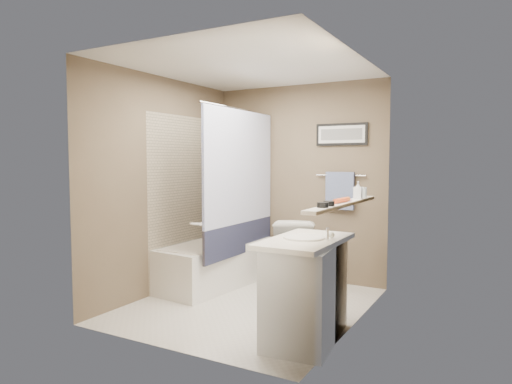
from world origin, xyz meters
The scene contains 34 objects.
ground centered at (0.00, 0.00, 0.00)m, with size 2.50×2.50×0.00m, color silver.
ceiling centered at (0.00, 0.00, 2.38)m, with size 2.20×2.50×0.04m, color white.
wall_back centered at (0.00, 1.23, 1.20)m, with size 2.20×0.04×2.40m, color brown.
wall_front centered at (0.00, -1.23, 1.20)m, with size 2.20×0.04×2.40m, color brown.
wall_left centered at (-1.08, 0.00, 1.20)m, with size 0.04×2.50×2.40m, color brown.
wall_right centered at (1.08, 0.00, 1.20)m, with size 0.04×2.50×2.40m, color brown.
tile_surround centered at (-1.09, 0.50, 1.00)m, with size 0.02×1.55×2.00m, color tan.
curtain_rod centered at (-0.40, 0.50, 2.05)m, with size 0.02×0.02×1.55m, color silver.
curtain_upper centered at (-0.40, 0.50, 1.40)m, with size 0.03×1.45×1.28m, color white.
curtain_lower centered at (-0.40, 0.50, 0.58)m, with size 0.03×1.45×0.36m, color #242844.
mirror centered at (1.09, -0.15, 1.62)m, with size 0.02×1.60×1.00m, color silver.
shelf centered at (1.04, -0.15, 1.10)m, with size 0.12×1.60×0.03m, color silver.
towel_bar centered at (0.55, 1.22, 1.30)m, with size 0.02×0.02×0.60m, color silver.
towel centered at (0.55, 1.20, 1.12)m, with size 0.34×0.05×0.44m, color #8B9ECB.
art_frame centered at (0.55, 1.23, 1.78)m, with size 0.62×0.03×0.26m, color black.
art_mat centered at (0.55, 1.22, 1.78)m, with size 0.56×0.00×0.20m, color white.
art_image centered at (0.55, 1.22, 1.78)m, with size 0.50×0.00×0.13m, color #595959.
door centered at (0.55, -1.24, 1.00)m, with size 0.80×0.02×2.00m, color silver.
door_handle centered at (0.22, -1.19, 1.00)m, with size 0.02×0.02×0.10m, color silver.
bathtub centered at (-0.75, 0.46, 0.25)m, with size 0.70×1.50×0.50m, color white.
tub_rim centered at (-0.75, 0.46, 0.50)m, with size 0.56×1.36×0.02m, color white.
toilet centered at (0.14, 0.89, 0.40)m, with size 0.45×0.79×0.81m, color silver.
vanity centered at (0.85, -0.54, 0.40)m, with size 0.50×0.90×0.80m, color silver.
countertop centered at (0.84, -0.54, 0.82)m, with size 0.54×0.96×0.04m, color silver.
sink_basin centered at (0.83, -0.54, 0.85)m, with size 0.34×0.34×0.01m, color white.
faucet_spout centered at (1.03, -0.54, 0.89)m, with size 0.02×0.02×0.10m, color white.
faucet_knob centered at (1.03, -0.44, 0.87)m, with size 0.05×0.05×0.05m, color white.
candle_bowl_near centered at (1.04, -0.66, 1.14)m, with size 0.09×0.09×0.04m, color black.
candle_bowl_far centered at (1.04, -0.53, 1.14)m, with size 0.09×0.09×0.04m, color black.
hair_brush_front centered at (1.04, -0.25, 1.14)m, with size 0.04×0.04×0.22m, color #D5491E.
hair_brush_back centered at (1.04, -0.16, 1.14)m, with size 0.04×0.04×0.22m, color #C8571C.
pink_comb centered at (1.04, -0.01, 1.12)m, with size 0.03×0.16×0.01m, color pink.
glass_jar centered at (1.04, 0.43, 1.17)m, with size 0.08×0.08×0.10m, color silver.
soap_bottle centered at (1.04, 0.27, 1.20)m, with size 0.07×0.08×0.16m, color #999999.
Camera 1 is at (2.27, -3.96, 1.48)m, focal length 32.00 mm.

